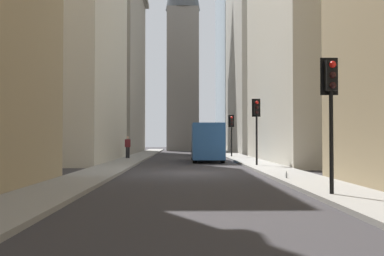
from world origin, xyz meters
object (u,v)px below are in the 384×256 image
at_px(traffic_light_foreground, 331,93).
at_px(discarded_bottle, 287,175).
at_px(traffic_light_far_junction, 232,126).
at_px(delivery_truck, 207,142).
at_px(hatchback_grey, 201,149).
at_px(traffic_light_midblock, 257,116).
at_px(pedestrian, 128,146).

relative_size(traffic_light_foreground, discarded_bottle, 14.70).
bearing_deg(traffic_light_far_junction, traffic_light_foreground, 179.89).
bearing_deg(discarded_bottle, delivery_truck, 8.78).
xyz_separation_m(hatchback_grey, traffic_light_far_junction, (-5.33, -2.55, 2.23)).
xyz_separation_m(traffic_light_midblock, traffic_light_far_junction, (12.64, 0.13, -0.22)).
bearing_deg(delivery_truck, hatchback_grey, 0.00).
relative_size(hatchback_grey, traffic_light_far_junction, 1.15).
relative_size(pedestrian, discarded_bottle, 6.68).
xyz_separation_m(traffic_light_midblock, pedestrian, (9.48, 9.05, -1.98)).
distance_m(hatchback_grey, pedestrian, 10.62).
xyz_separation_m(hatchback_grey, traffic_light_foreground, (-31.86, -2.50, 2.39)).
bearing_deg(discarded_bottle, traffic_light_foreground, -178.72).
bearing_deg(discarded_bottle, traffic_light_far_junction, -0.44).
bearing_deg(hatchback_grey, pedestrian, 143.14).
height_order(delivery_truck, traffic_light_midblock, traffic_light_midblock).
bearing_deg(hatchback_grey, traffic_light_far_junction, -154.42).
bearing_deg(delivery_truck, traffic_light_foreground, -173.04).
height_order(delivery_truck, pedestrian, delivery_truck).
bearing_deg(traffic_light_far_junction, delivery_truck, 157.12).
height_order(hatchback_grey, pedestrian, pedestrian).
xyz_separation_m(traffic_light_far_junction, pedestrian, (-3.16, 8.92, -1.76)).
height_order(pedestrian, discarded_bottle, pedestrian).
bearing_deg(hatchback_grey, delivery_truck, -180.00).
relative_size(traffic_light_midblock, pedestrian, 2.24).
xyz_separation_m(delivery_truck, discarded_bottle, (-15.45, -2.39, -1.21)).
xyz_separation_m(pedestrian, discarded_bottle, (-18.34, -8.75, -0.88)).
height_order(delivery_truck, traffic_light_foreground, traffic_light_foreground).
xyz_separation_m(delivery_truck, traffic_light_midblock, (-6.60, -2.68, 1.65)).
bearing_deg(traffic_light_foreground, traffic_light_midblock, -0.74).
distance_m(delivery_truck, traffic_light_far_junction, 6.72).
relative_size(hatchback_grey, traffic_light_midblock, 1.06).
height_order(traffic_light_foreground, traffic_light_far_junction, traffic_light_foreground).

